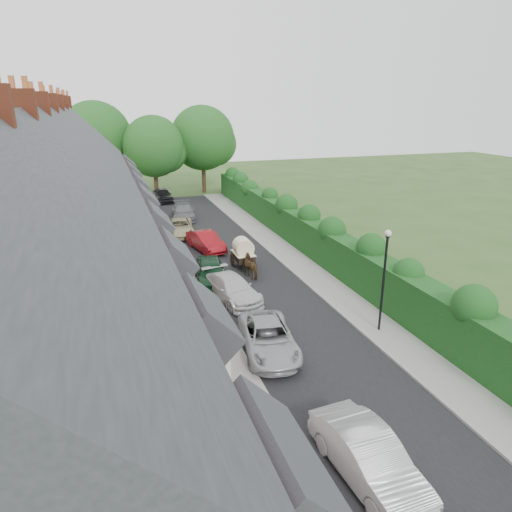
{
  "coord_description": "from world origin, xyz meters",
  "views": [
    {
      "loc": [
        -8.6,
        -13.01,
        10.7
      ],
      "look_at": [
        -0.71,
        10.66,
        2.2
      ],
      "focal_mm": 32.0,
      "sensor_mm": 36.0,
      "label": 1
    }
  ],
  "objects_px": {
    "car_silver_b": "(268,338)",
    "car_white": "(232,288)",
    "lamppost": "(385,268)",
    "horse": "(252,267)",
    "car_red": "(206,241)",
    "car_beige": "(180,227)",
    "car_green": "(210,272)",
    "car_silver_a": "(369,458)",
    "horse_cart": "(243,251)",
    "car_grey": "(183,211)",
    "car_black": "(163,195)"
  },
  "relations": [
    {
      "from": "car_silver_a",
      "to": "car_grey",
      "type": "bearing_deg",
      "value": 85.25
    },
    {
      "from": "car_green",
      "to": "car_red",
      "type": "xyz_separation_m",
      "value": [
        1.18,
        6.64,
        -0.06
      ]
    },
    {
      "from": "car_silver_a",
      "to": "car_white",
      "type": "xyz_separation_m",
      "value": [
        -0.34,
        13.75,
        -0.06
      ]
    },
    {
      "from": "car_grey",
      "to": "car_black",
      "type": "xyz_separation_m",
      "value": [
        -0.83,
        8.55,
        0.03
      ]
    },
    {
      "from": "car_silver_a",
      "to": "car_black",
      "type": "height_order",
      "value": "car_silver_a"
    },
    {
      "from": "lamppost",
      "to": "car_silver_a",
      "type": "distance_m",
      "value": 9.88
    },
    {
      "from": "car_green",
      "to": "car_black",
      "type": "xyz_separation_m",
      "value": [
        0.42,
        25.4,
        -0.03
      ]
    },
    {
      "from": "car_black",
      "to": "horse_cart",
      "type": "relative_size",
      "value": 1.52
    },
    {
      "from": "horse",
      "to": "car_white",
      "type": "bearing_deg",
      "value": 39.67
    },
    {
      "from": "car_green",
      "to": "horse",
      "type": "relative_size",
      "value": 2.6
    },
    {
      "from": "car_beige",
      "to": "car_black",
      "type": "xyz_separation_m",
      "value": [
        0.42,
        13.98,
        0.08
      ]
    },
    {
      "from": "car_green",
      "to": "horse",
      "type": "height_order",
      "value": "car_green"
    },
    {
      "from": "car_silver_b",
      "to": "car_green",
      "type": "bearing_deg",
      "value": 102.84
    },
    {
      "from": "lamppost",
      "to": "car_green",
      "type": "relative_size",
      "value": 1.13
    },
    {
      "from": "car_beige",
      "to": "horse",
      "type": "relative_size",
      "value": 2.74
    },
    {
      "from": "car_beige",
      "to": "horse",
      "type": "xyz_separation_m",
      "value": [
        2.74,
        -11.19,
        0.07
      ]
    },
    {
      "from": "car_white",
      "to": "car_black",
      "type": "bearing_deg",
      "value": 78.2
    },
    {
      "from": "car_white",
      "to": "car_red",
      "type": "bearing_deg",
      "value": 74.37
    },
    {
      "from": "car_green",
      "to": "horse_cart",
      "type": "bearing_deg",
      "value": 45.96
    },
    {
      "from": "horse",
      "to": "horse_cart",
      "type": "height_order",
      "value": "horse_cart"
    },
    {
      "from": "lamppost",
      "to": "car_black",
      "type": "height_order",
      "value": "lamppost"
    },
    {
      "from": "horse",
      "to": "car_beige",
      "type": "bearing_deg",
      "value": -90.61
    },
    {
      "from": "lamppost",
      "to": "horse",
      "type": "bearing_deg",
      "value": 112.52
    },
    {
      "from": "car_grey",
      "to": "horse",
      "type": "height_order",
      "value": "horse"
    },
    {
      "from": "car_silver_b",
      "to": "car_beige",
      "type": "xyz_separation_m",
      "value": [
        -0.63,
        20.08,
        -0.01
      ]
    },
    {
      "from": "car_beige",
      "to": "car_black",
      "type": "bearing_deg",
      "value": 95.28
    },
    {
      "from": "horse_cart",
      "to": "horse",
      "type": "bearing_deg",
      "value": -90.0
    },
    {
      "from": "car_red",
      "to": "horse_cart",
      "type": "height_order",
      "value": "horse_cart"
    },
    {
      "from": "horse_cart",
      "to": "car_red",
      "type": "bearing_deg",
      "value": 109.02
    },
    {
      "from": "lamppost",
      "to": "car_beige",
      "type": "distance_m",
      "value": 21.19
    },
    {
      "from": "car_green",
      "to": "car_grey",
      "type": "relative_size",
      "value": 0.92
    },
    {
      "from": "car_red",
      "to": "car_black",
      "type": "xyz_separation_m",
      "value": [
        -0.76,
        18.76,
        0.04
      ]
    },
    {
      "from": "car_green",
      "to": "horse_cart",
      "type": "distance_m",
      "value": 3.48
    },
    {
      "from": "car_green",
      "to": "car_silver_b",
      "type": "bearing_deg",
      "value": -77.57
    },
    {
      "from": "horse",
      "to": "car_green",
      "type": "bearing_deg",
      "value": -9.7
    },
    {
      "from": "lamppost",
      "to": "car_white",
      "type": "bearing_deg",
      "value": 134.36
    },
    {
      "from": "car_silver_a",
      "to": "car_green",
      "type": "relative_size",
      "value": 1.0
    },
    {
      "from": "car_red",
      "to": "car_beige",
      "type": "height_order",
      "value": "car_red"
    },
    {
      "from": "lamppost",
      "to": "car_grey",
      "type": "xyz_separation_m",
      "value": [
        -5.15,
        25.47,
        -2.58
      ]
    },
    {
      "from": "horse_cart",
      "to": "lamppost",
      "type": "bearing_deg",
      "value": -71.15
    },
    {
      "from": "car_grey",
      "to": "horse_cart",
      "type": "distance_m",
      "value": 14.82
    },
    {
      "from": "car_silver_b",
      "to": "horse",
      "type": "distance_m",
      "value": 9.14
    },
    {
      "from": "car_beige",
      "to": "car_white",
      "type": "bearing_deg",
      "value": -80.5
    },
    {
      "from": "car_silver_b",
      "to": "car_black",
      "type": "height_order",
      "value": "car_black"
    },
    {
      "from": "car_silver_b",
      "to": "car_white",
      "type": "distance_m",
      "value": 5.97
    },
    {
      "from": "car_silver_b",
      "to": "car_red",
      "type": "distance_m",
      "value": 15.32
    },
    {
      "from": "lamppost",
      "to": "car_silver_b",
      "type": "height_order",
      "value": "lamppost"
    },
    {
      "from": "car_silver_a",
      "to": "car_green",
      "type": "height_order",
      "value": "car_green"
    },
    {
      "from": "car_grey",
      "to": "car_black",
      "type": "height_order",
      "value": "car_black"
    },
    {
      "from": "car_black",
      "to": "car_silver_b",
      "type": "bearing_deg",
      "value": -94.33
    }
  ]
}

